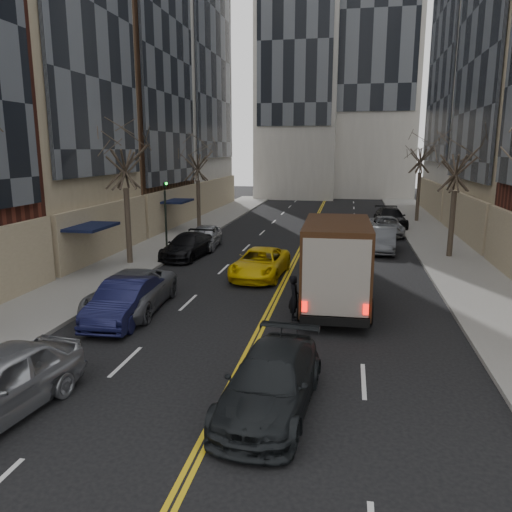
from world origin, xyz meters
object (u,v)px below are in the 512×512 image
Objects in this scene: observer_sedan at (271,382)px; taxi at (260,263)px; ups_truck at (336,264)px; pedestrian at (294,298)px.

observer_sedan reaches higher than taxi.
ups_truck is 1.29× the size of observer_sedan.
ups_truck is 3.91× the size of pedestrian.
observer_sedan is 1.02× the size of taxi.
pedestrian reaches higher than taxi.
taxi is (-3.83, 4.42, -1.10)m from ups_truck.
pedestrian is (-1.47, -1.63, -0.96)m from ups_truck.
taxi is at bearing 105.81° from observer_sedan.
ups_truck reaches higher than pedestrian.
pedestrian is (2.36, -6.04, 0.15)m from taxi.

